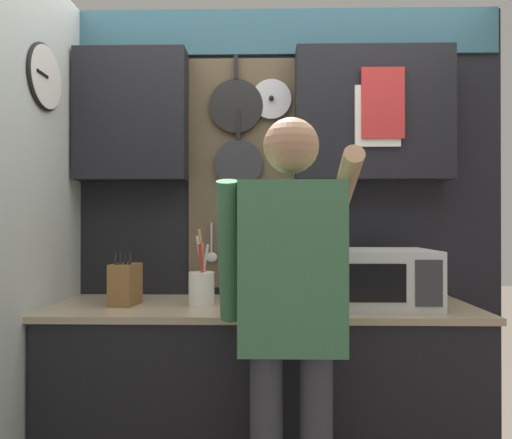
% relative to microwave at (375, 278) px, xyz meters
% --- Properties ---
extents(base_cabinet_counter, '(1.99, 0.61, 0.89)m').
position_rel_microwave_xyz_m(base_cabinet_counter, '(-0.53, 0.03, -0.58)').
color(base_cabinet_counter, black).
rests_on(base_cabinet_counter, ground_plane).
extents(back_wall_unit, '(2.56, 0.23, 2.43)m').
position_rel_microwave_xyz_m(back_wall_unit, '(-0.51, 0.30, 0.46)').
color(back_wall_unit, black).
rests_on(back_wall_unit, ground_plane).
extents(side_wall, '(0.07, 1.60, 2.43)m').
position_rel_microwave_xyz_m(side_wall, '(-1.54, -0.37, 0.21)').
color(side_wall, silver).
rests_on(side_wall, ground_plane).
extents(microwave, '(0.52, 0.39, 0.27)m').
position_rel_microwave_xyz_m(microwave, '(0.00, 0.00, 0.00)').
color(microwave, silver).
rests_on(microwave, base_cabinet_counter).
extents(knife_block, '(0.13, 0.16, 0.26)m').
position_rel_microwave_xyz_m(knife_block, '(-1.18, 0.00, -0.03)').
color(knife_block, brown).
rests_on(knife_block, base_cabinet_counter).
extents(utensil_crock, '(0.12, 0.12, 0.36)m').
position_rel_microwave_xyz_m(utensil_crock, '(-0.82, 0.00, -0.04)').
color(utensil_crock, white).
rests_on(utensil_crock, base_cabinet_counter).
extents(person, '(0.54, 0.61, 1.66)m').
position_rel_microwave_xyz_m(person, '(-0.42, -0.48, -0.03)').
color(person, '#383842').
rests_on(person, ground_plane).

